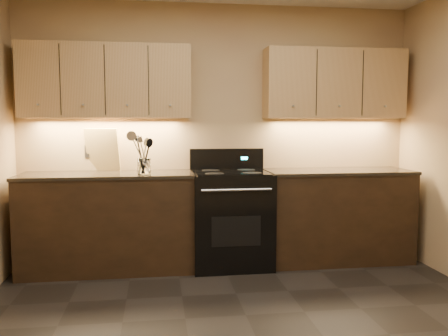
{
  "coord_description": "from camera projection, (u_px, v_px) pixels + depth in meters",
  "views": [
    {
      "loc": [
        -0.63,
        -2.85,
        1.42
      ],
      "look_at": [
        -0.02,
        1.45,
        0.99
      ],
      "focal_mm": 38.0,
      "sensor_mm": 36.0,
      "label": 1
    }
  ],
  "objects": [
    {
      "name": "wall_back",
      "position": [
        218.0,
        133.0,
        4.88
      ],
      "size": [
        4.0,
        0.04,
        2.6
      ],
      "primitive_type": "cube",
      "color": "tan",
      "rests_on": "ground"
    },
    {
      "name": "counter_right",
      "position": [
        337.0,
        215.0,
        4.83
      ],
      "size": [
        1.46,
        0.62,
        0.93
      ],
      "color": "black",
      "rests_on": "ground"
    },
    {
      "name": "stove",
      "position": [
        231.0,
        217.0,
        4.66
      ],
      "size": [
        0.76,
        0.68,
        1.14
      ],
      "color": "black",
      "rests_on": "ground"
    },
    {
      "name": "upper_cab_right",
      "position": [
        334.0,
        84.0,
        4.85
      ],
      "size": [
        1.44,
        0.3,
        0.7
      ],
      "primitive_type": "cube",
      "color": "tan",
      "rests_on": "wall_back"
    },
    {
      "name": "black_spoon",
      "position": [
        142.0,
        155.0,
        4.37
      ],
      "size": [
        0.14,
        0.16,
        0.34
      ],
      "primitive_type": null,
      "rotation": [
        0.33,
        0.2,
        0.14
      ],
      "color": "black",
      "rests_on": "utensil_crock"
    },
    {
      "name": "steel_spatula",
      "position": [
        148.0,
        154.0,
        4.37
      ],
      "size": [
        0.18,
        0.11,
        0.37
      ],
      "primitive_type": null,
      "rotation": [
        0.07,
        -0.22,
        -0.25
      ],
      "color": "silver",
      "rests_on": "utensil_crock"
    },
    {
      "name": "utensil_crock",
      "position": [
        144.0,
        167.0,
        4.36
      ],
      "size": [
        0.15,
        0.15,
        0.15
      ],
      "color": "white",
      "rests_on": "counter_left"
    },
    {
      "name": "outlet_plate",
      "position": [
        89.0,
        151.0,
        4.71
      ],
      "size": [
        0.08,
        0.01,
        0.12
      ],
      "primitive_type": "cube",
      "color": "#B2B5BA",
      "rests_on": "wall_back"
    },
    {
      "name": "counter_left",
      "position": [
        108.0,
        222.0,
        4.51
      ],
      "size": [
        1.62,
        0.62,
        0.93
      ],
      "color": "black",
      "rests_on": "ground"
    },
    {
      "name": "steel_skimmer",
      "position": [
        148.0,
        151.0,
        4.35
      ],
      "size": [
        0.25,
        0.13,
        0.4
      ],
      "primitive_type": null,
      "rotation": [
        0.06,
        -0.41,
        0.08
      ],
      "color": "silver",
      "rests_on": "utensil_crock"
    },
    {
      "name": "black_turner",
      "position": [
        144.0,
        153.0,
        4.34
      ],
      "size": [
        0.17,
        0.18,
        0.38
      ],
      "primitive_type": null,
      "rotation": [
        -0.26,
        -0.1,
        0.41
      ],
      "color": "black",
      "rests_on": "utensil_crock"
    },
    {
      "name": "wooden_spoon",
      "position": [
        140.0,
        155.0,
        4.34
      ],
      "size": [
        0.13,
        0.14,
        0.34
      ],
      "primitive_type": null,
      "rotation": [
        -0.23,
        0.25,
        0.12
      ],
      "color": "tan",
      "rests_on": "utensil_crock"
    },
    {
      "name": "upper_cab_left",
      "position": [
        106.0,
        81.0,
        4.53
      ],
      "size": [
        1.6,
        0.3,
        0.7
      ],
      "primitive_type": "cube",
      "color": "tan",
      "rests_on": "wall_back"
    },
    {
      "name": "cutting_board",
      "position": [
        102.0,
        150.0,
        4.68
      ],
      "size": [
        0.35,
        0.2,
        0.42
      ],
      "primitive_type": "cube",
      "rotation": [
        0.21,
        0.0,
        -0.3
      ],
      "color": "tan",
      "rests_on": "counter_left"
    }
  ]
}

